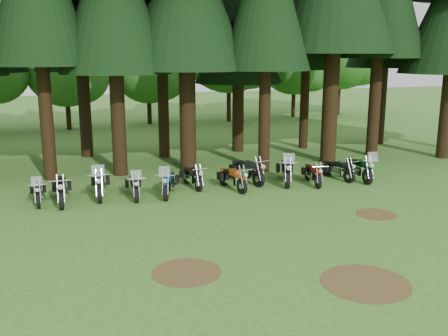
{
  "coord_description": "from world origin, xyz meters",
  "views": [
    {
      "loc": [
        -5.9,
        -13.57,
        5.45
      ],
      "look_at": [
        0.39,
        5.0,
        1.0
      ],
      "focal_mm": 40.0,
      "sensor_mm": 36.0,
      "label": 1
    }
  ],
  "objects_px": {
    "motorcycle_10": "(338,170)",
    "motorcycle_11": "(358,169)",
    "motorcycle_3": "(134,187)",
    "motorcycle_9": "(313,174)",
    "motorcycle_6": "(232,179)",
    "motorcycle_2": "(100,184)",
    "motorcycle_0": "(38,193)",
    "motorcycle_7": "(247,172)",
    "motorcycle_4": "(169,184)",
    "motorcycle_1": "(62,190)",
    "motorcycle_5": "(192,177)",
    "motorcycle_8": "(286,172)"
  },
  "relations": [
    {
      "from": "motorcycle_2",
      "to": "motorcycle_0",
      "type": "bearing_deg",
      "value": -170.45
    },
    {
      "from": "motorcycle_3",
      "to": "motorcycle_11",
      "type": "bearing_deg",
      "value": 1.42
    },
    {
      "from": "motorcycle_1",
      "to": "motorcycle_7",
      "type": "height_order",
      "value": "motorcycle_7"
    },
    {
      "from": "motorcycle_10",
      "to": "motorcycle_0",
      "type": "bearing_deg",
      "value": 167.59
    },
    {
      "from": "motorcycle_3",
      "to": "motorcycle_9",
      "type": "distance_m",
      "value": 7.62
    },
    {
      "from": "motorcycle_1",
      "to": "motorcycle_10",
      "type": "bearing_deg",
      "value": 1.26
    },
    {
      "from": "motorcycle_3",
      "to": "motorcycle_6",
      "type": "relative_size",
      "value": 0.99
    },
    {
      "from": "motorcycle_6",
      "to": "motorcycle_10",
      "type": "bearing_deg",
      "value": -8.97
    },
    {
      "from": "motorcycle_3",
      "to": "motorcycle_10",
      "type": "distance_m",
      "value": 9.08
    },
    {
      "from": "motorcycle_0",
      "to": "motorcycle_5",
      "type": "height_order",
      "value": "motorcycle_0"
    },
    {
      "from": "motorcycle_2",
      "to": "motorcycle_5",
      "type": "distance_m",
      "value": 3.81
    },
    {
      "from": "motorcycle_1",
      "to": "motorcycle_3",
      "type": "bearing_deg",
      "value": -1.06
    },
    {
      "from": "motorcycle_9",
      "to": "motorcycle_4",
      "type": "bearing_deg",
      "value": -171.63
    },
    {
      "from": "motorcycle_2",
      "to": "motorcycle_9",
      "type": "bearing_deg",
      "value": 1.08
    },
    {
      "from": "motorcycle_3",
      "to": "motorcycle_11",
      "type": "relative_size",
      "value": 0.89
    },
    {
      "from": "motorcycle_5",
      "to": "motorcycle_8",
      "type": "xyz_separation_m",
      "value": [
        4.02,
        -0.65,
        0.09
      ]
    },
    {
      "from": "motorcycle_0",
      "to": "motorcycle_2",
      "type": "distance_m",
      "value": 2.29
    },
    {
      "from": "motorcycle_1",
      "to": "motorcycle_10",
      "type": "height_order",
      "value": "motorcycle_1"
    },
    {
      "from": "motorcycle_0",
      "to": "motorcycle_7",
      "type": "height_order",
      "value": "motorcycle_0"
    },
    {
      "from": "motorcycle_0",
      "to": "motorcycle_3",
      "type": "xyz_separation_m",
      "value": [
        3.54,
        -0.39,
        0.02
      ]
    },
    {
      "from": "motorcycle_5",
      "to": "motorcycle_7",
      "type": "relative_size",
      "value": 0.88
    },
    {
      "from": "motorcycle_11",
      "to": "motorcycle_10",
      "type": "bearing_deg",
      "value": 157.37
    },
    {
      "from": "motorcycle_9",
      "to": "motorcycle_10",
      "type": "relative_size",
      "value": 1.01
    },
    {
      "from": "motorcycle_0",
      "to": "motorcycle_7",
      "type": "xyz_separation_m",
      "value": [
        8.55,
        0.38,
        0.08
      ]
    },
    {
      "from": "motorcycle_7",
      "to": "motorcycle_6",
      "type": "bearing_deg",
      "value": -152.15
    },
    {
      "from": "motorcycle_6",
      "to": "motorcycle_8",
      "type": "distance_m",
      "value": 2.56
    },
    {
      "from": "motorcycle_3",
      "to": "motorcycle_2",
      "type": "bearing_deg",
      "value": 161.62
    },
    {
      "from": "motorcycle_1",
      "to": "motorcycle_9",
      "type": "relative_size",
      "value": 1.17
    },
    {
      "from": "motorcycle_7",
      "to": "motorcycle_8",
      "type": "height_order",
      "value": "motorcycle_8"
    },
    {
      "from": "motorcycle_10",
      "to": "motorcycle_4",
      "type": "bearing_deg",
      "value": 170.13
    },
    {
      "from": "motorcycle_5",
      "to": "motorcycle_6",
      "type": "height_order",
      "value": "motorcycle_6"
    },
    {
      "from": "motorcycle_11",
      "to": "motorcycle_6",
      "type": "bearing_deg",
      "value": -177.83
    },
    {
      "from": "motorcycle_0",
      "to": "motorcycle_1",
      "type": "distance_m",
      "value": 0.88
    },
    {
      "from": "motorcycle_6",
      "to": "motorcycle_11",
      "type": "height_order",
      "value": "motorcycle_11"
    },
    {
      "from": "motorcycle_4",
      "to": "motorcycle_7",
      "type": "height_order",
      "value": "motorcycle_4"
    },
    {
      "from": "motorcycle_3",
      "to": "motorcycle_4",
      "type": "bearing_deg",
      "value": -0.26
    },
    {
      "from": "motorcycle_5",
      "to": "motorcycle_7",
      "type": "height_order",
      "value": "motorcycle_7"
    },
    {
      "from": "motorcycle_1",
      "to": "motorcycle_7",
      "type": "relative_size",
      "value": 1.01
    },
    {
      "from": "motorcycle_7",
      "to": "motorcycle_11",
      "type": "xyz_separation_m",
      "value": [
        4.87,
        -1.16,
        -0.0
      ]
    },
    {
      "from": "motorcycle_0",
      "to": "motorcycle_1",
      "type": "height_order",
      "value": "motorcycle_0"
    },
    {
      "from": "motorcycle_1",
      "to": "motorcycle_10",
      "type": "relative_size",
      "value": 1.18
    },
    {
      "from": "motorcycle_0",
      "to": "motorcycle_11",
      "type": "bearing_deg",
      "value": -4.58
    },
    {
      "from": "motorcycle_2",
      "to": "motorcycle_4",
      "type": "bearing_deg",
      "value": -6.36
    },
    {
      "from": "motorcycle_7",
      "to": "motorcycle_1",
      "type": "bearing_deg",
      "value": 170.73
    },
    {
      "from": "motorcycle_8",
      "to": "motorcycle_9",
      "type": "height_order",
      "value": "motorcycle_8"
    },
    {
      "from": "motorcycle_5",
      "to": "motorcycle_8",
      "type": "relative_size",
      "value": 0.86
    },
    {
      "from": "motorcycle_0",
      "to": "motorcycle_7",
      "type": "distance_m",
      "value": 8.56
    },
    {
      "from": "motorcycle_10",
      "to": "motorcycle_11",
      "type": "height_order",
      "value": "motorcycle_11"
    },
    {
      "from": "motorcycle_8",
      "to": "motorcycle_10",
      "type": "height_order",
      "value": "motorcycle_8"
    },
    {
      "from": "motorcycle_0",
      "to": "motorcycle_4",
      "type": "height_order",
      "value": "motorcycle_4"
    }
  ]
}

